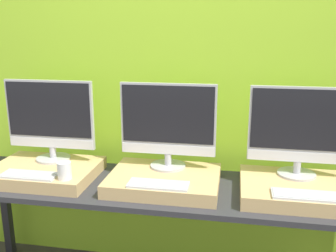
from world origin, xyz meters
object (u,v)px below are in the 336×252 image
keyboard_center (158,184)px  monitor_right (300,129)px  monitor_center (168,124)px  keyboard_right (305,195)px  keyboard_left (29,175)px  mug (64,171)px  monitor_left (50,118)px

keyboard_center → monitor_right: monitor_right is taller
monitor_center → monitor_right: 0.72m
monitor_right → keyboard_right: (0.00, -0.28, -0.25)m
keyboard_left → mug: 0.21m
mug → keyboard_center: bearing=-0.0°
mug → keyboard_right: mug is taller
keyboard_center → monitor_right: size_ratio=0.57×
keyboard_right → monitor_left: bearing=169.0°
keyboard_left → monitor_right: monitor_right is taller
monitor_left → keyboard_left: (-0.00, -0.28, -0.25)m
monitor_left → mug: monitor_left is taller
keyboard_right → monitor_right: bearing=90.0°
mug → monitor_center: bearing=28.7°
monitor_center → monitor_right: (0.72, 0.00, 0.00)m
keyboard_center → keyboard_left: bearing=180.0°
monitor_left → keyboard_left: bearing=-90.0°
monitor_right → keyboard_left: bearing=-169.0°
keyboard_left → keyboard_center: bearing=0.0°
monitor_left → monitor_right: bearing=0.0°
monitor_right → mug: bearing=-167.2°
keyboard_center → monitor_left: bearing=158.8°
mug → keyboard_right: size_ratio=0.30×
keyboard_left → keyboard_center: (0.72, 0.00, 0.00)m
monitor_right → monitor_left: bearing=180.0°
monitor_center → keyboard_left: bearing=-158.8°
monitor_right → keyboard_right: size_ratio=1.75×
monitor_left → monitor_center: (0.72, 0.00, 0.00)m
monitor_left → keyboard_right: monitor_left is taller
keyboard_center → keyboard_right: bearing=0.0°
monitor_left → keyboard_center: bearing=-21.2°
monitor_left → monitor_right: same height
keyboard_center → keyboard_right: same height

